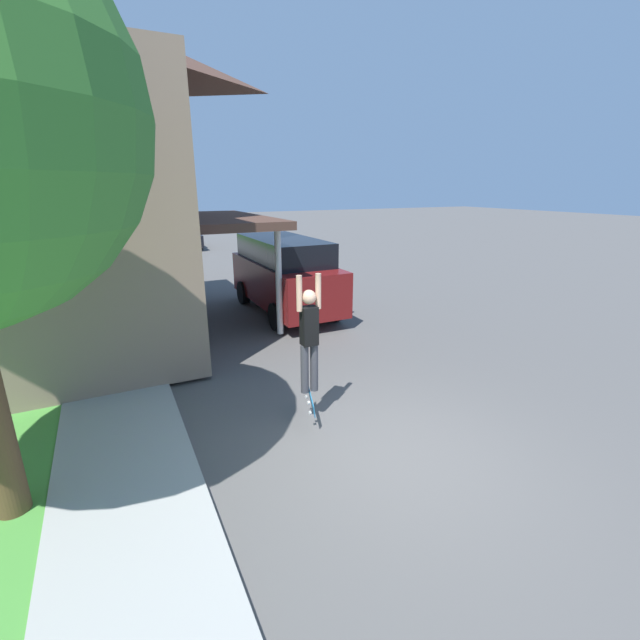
{
  "coord_description": "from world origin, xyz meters",
  "views": [
    {
      "loc": [
        -3.44,
        -4.27,
        3.74
      ],
      "look_at": [
        0.23,
        3.08,
        1.17
      ],
      "focal_mm": 24.0,
      "sensor_mm": 36.0,
      "label": 1
    }
  ],
  "objects": [
    {
      "name": "ground_plane",
      "position": [
        0.0,
        0.0,
        0.0
      ],
      "size": [
        120.0,
        120.0,
        0.0
      ],
      "primitive_type": "plane",
      "color": "#54514F"
    },
    {
      "name": "sidewalk",
      "position": [
        -3.6,
        6.0,
        0.05
      ],
      "size": [
        1.8,
        80.0,
        0.1
      ],
      "color": "#9E9E99",
      "rests_on": "ground_plane"
    },
    {
      "name": "suv_parked",
      "position": [
        1.34,
        7.72,
        1.2
      ],
      "size": [
        2.02,
        4.95,
        2.26
      ],
      "color": "maroon",
      "rests_on": "ground_plane"
    },
    {
      "name": "car_down_street",
      "position": [
        0.96,
        24.1,
        0.69
      ],
      "size": [
        1.91,
        4.58,
        1.43
      ],
      "color": "black",
      "rests_on": "ground_plane"
    },
    {
      "name": "skateboarder",
      "position": [
        -0.76,
        1.48,
        1.54
      ],
      "size": [
        0.41,
        0.23,
        1.94
      ],
      "color": "#38383D",
      "rests_on": "ground_plane"
    },
    {
      "name": "skateboard",
      "position": [
        -0.77,
        1.43,
        0.41
      ],
      "size": [
        0.31,
        0.78,
        0.26
      ],
      "color": "#236B99",
      "rests_on": "ground_plane"
    }
  ]
}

